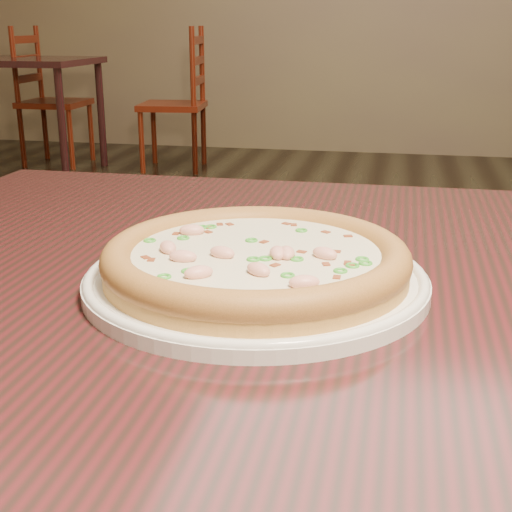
% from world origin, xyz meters
% --- Properties ---
extents(hero_table, '(1.20, 0.80, 0.75)m').
position_xyz_m(hero_table, '(0.15, -0.49, 0.65)').
color(hero_table, black).
rests_on(hero_table, ground).
extents(plate, '(0.31, 0.31, 0.02)m').
position_xyz_m(plate, '(0.03, -0.54, 0.76)').
color(plate, white).
rests_on(plate, hero_table).
extents(pizza, '(0.27, 0.27, 0.03)m').
position_xyz_m(pizza, '(0.03, -0.54, 0.78)').
color(pizza, gold).
rests_on(pizza, plate).
extents(bg_table_left, '(1.00, 0.70, 0.75)m').
position_xyz_m(bg_table_left, '(-2.38, 3.29, 0.65)').
color(bg_table_left, black).
rests_on(bg_table_left, ground).
extents(chair_a, '(0.43, 0.43, 0.95)m').
position_xyz_m(chair_a, '(-2.32, 3.58, 0.44)').
color(chair_a, '#631508').
rests_on(chair_a, ground).
extents(chair_b, '(0.46, 0.46, 0.95)m').
position_xyz_m(chair_b, '(-1.35, 3.59, 0.44)').
color(chair_b, '#631508').
rests_on(chair_b, ground).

